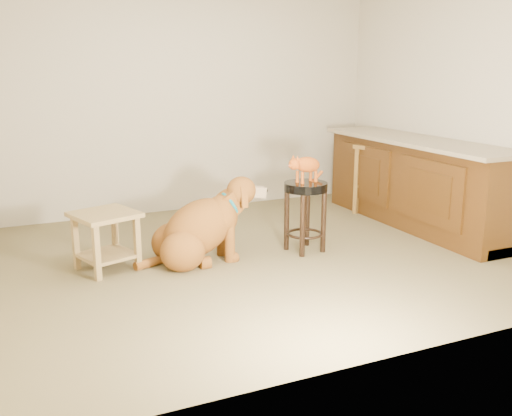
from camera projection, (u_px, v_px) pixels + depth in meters
name	position (u px, v px, depth m)	size (l,w,h in m)	color
floor	(266.00, 256.00, 5.21)	(4.50, 4.00, 0.01)	brown
room_shell	(266.00, 67.00, 4.81)	(4.54, 4.04, 2.62)	beige
cabinet_run	(417.00, 185.00, 6.14)	(0.70, 2.56, 0.94)	#4A2B0D
padded_stool	(305.00, 203.00, 5.25)	(0.40, 0.40, 0.65)	black
wood_stool	(378.00, 178.00, 6.62)	(0.58, 0.58, 0.81)	brown
side_table	(106.00, 232.00, 4.79)	(0.61, 0.61, 0.50)	olive
golden_retriever	(199.00, 230.00, 4.99)	(1.25, 0.61, 0.79)	brown
tabby_kitten	(305.00, 166.00, 5.16)	(0.45, 0.22, 0.29)	#A54510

